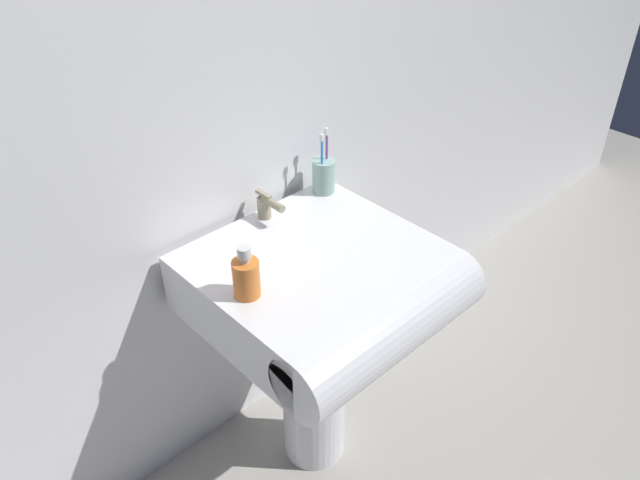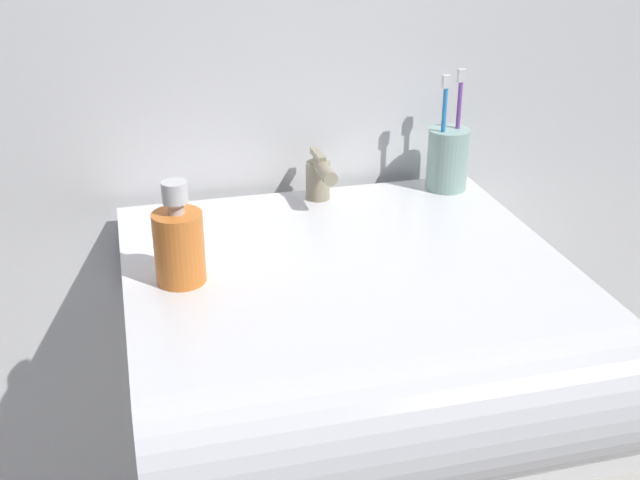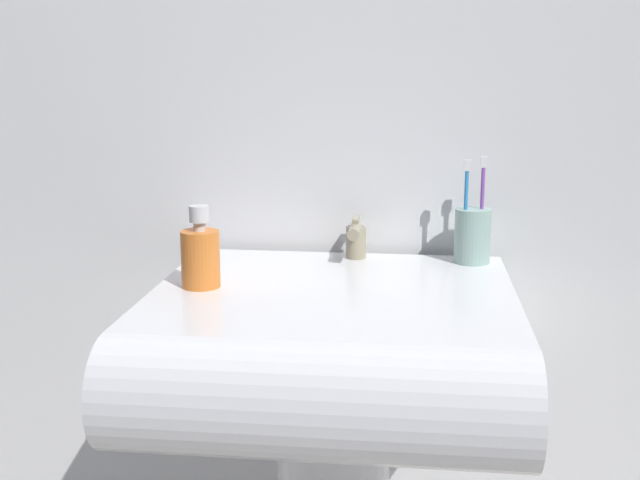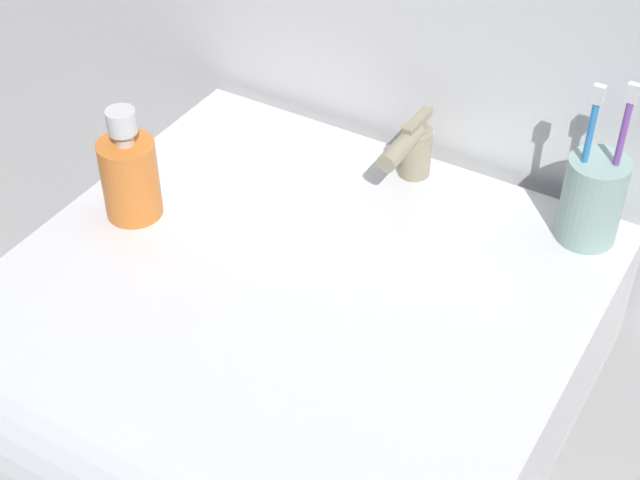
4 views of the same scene
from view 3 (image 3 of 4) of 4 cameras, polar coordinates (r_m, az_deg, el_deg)
wall_back at (r=1.55m, az=2.18°, el=14.91°), size 5.00×0.05×2.40m
sink_basin at (r=1.27m, az=0.70°, el=-7.81°), size 0.58×0.59×0.16m
faucet at (r=1.49m, az=2.55°, el=0.16°), size 0.04×0.11×0.08m
toothbrush_cup at (r=1.49m, az=10.79°, el=0.40°), size 0.07×0.07×0.20m
soap_bottle at (r=1.32m, az=-8.50°, el=-1.10°), size 0.06×0.06×0.13m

